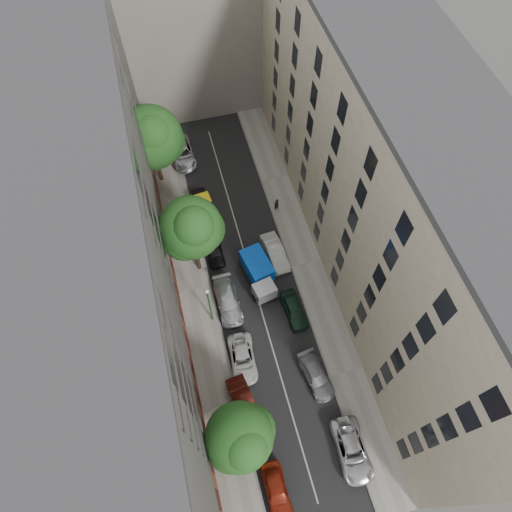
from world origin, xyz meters
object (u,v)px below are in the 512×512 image
object	(u,v)px
car_left_4	(215,250)
car_right_0	(352,450)
tarp_truck	(259,273)
tree_near	(241,438)
car_left_3	(228,301)
car_left_1	(244,403)
car_left_6	(182,153)
car_right_1	(316,376)
car_left_5	(203,205)
tree_mid	(192,230)
car_right_3	(275,252)
pedestrian	(276,204)
tree_far	(152,140)
car_right_2	(294,310)
car_left_2	(243,359)
car_left_0	(277,491)
lamp_post	(209,302)

from	to	relation	value
car_left_4	car_right_0	world-z (taller)	car_right_0
tarp_truck	tree_near	xyz separation A→B (m)	(-5.10, -14.08, 3.67)
car_left_3	tree_near	xyz separation A→B (m)	(-1.70, -12.39, 4.25)
car_left_1	car_right_0	world-z (taller)	car_left_1
car_left_6	car_right_1	xyz separation A→B (m)	(6.40, -27.40, -0.10)
car_left_5	car_left_6	xyz separation A→B (m)	(-0.80, 7.60, 0.05)
car_left_3	car_left_6	xyz separation A→B (m)	(-0.80, 18.80, 0.01)
tree_near	tree_mid	size ratio (longest dim) A/B	0.75
car_right_1	car_right_3	world-z (taller)	car_right_3
car_left_3	pedestrian	distance (m)	11.76
tarp_truck	car_left_5	distance (m)	10.12
car_right_3	car_left_3	bearing A→B (deg)	-151.44
car_right_3	tree_far	xyz separation A→B (m)	(-9.10, 12.29, 5.44)
car_left_5	car_right_1	size ratio (longest dim) A/B	0.95
car_right_2	tree_mid	distance (m)	11.67
car_right_2	car_left_2	bearing A→B (deg)	-153.39
car_left_6	car_right_2	size ratio (longest dim) A/B	1.31
car_left_1	tree_near	xyz separation A→B (m)	(-0.90, -3.19, 4.24)
car_left_0	car_left_1	bearing A→B (deg)	96.70
car_right_0	tree_mid	distance (m)	21.62
car_left_5	car_right_1	world-z (taller)	car_left_5
car_left_3	car_left_6	size ratio (longest dim) A/B	0.94
car_left_0	car_left_4	distance (m)	21.58
car_left_0	car_right_1	bearing A→B (deg)	52.78
car_left_2	tree_near	xyz separation A→B (m)	(-1.70, -6.79, 4.34)
tarp_truck	car_right_3	distance (m)	3.10
tree_near	car_left_0	bearing A→B (deg)	-64.57
car_left_5	pedestrian	xyz separation A→B (m)	(7.30, -1.98, 0.23)
tree_far	car_right_2	bearing A→B (deg)	-63.79
pedestrian	car_left_4	bearing A→B (deg)	6.31
car_right_1	tree_near	world-z (taller)	tree_near
car_left_4	tree_far	distance (m)	12.36
car_left_5	car_left_0	bearing A→B (deg)	-96.92
car_left_4	car_right_3	distance (m)	5.88
car_left_1	pedestrian	size ratio (longest dim) A/B	2.92
car_left_3	lamp_post	size ratio (longest dim) A/B	0.85
tree_far	tree_mid	bearing A→B (deg)	-81.35
tree_mid	car_left_4	bearing A→B (deg)	38.08
car_left_0	car_left_6	size ratio (longest dim) A/B	0.79
tarp_truck	car_left_6	world-z (taller)	tarp_truck
car_left_6	tree_mid	world-z (taller)	tree_mid
car_right_0	pedestrian	size ratio (longest dim) A/B	3.27
tarp_truck	car_left_3	world-z (taller)	tarp_truck
car_left_1	tree_mid	size ratio (longest dim) A/B	0.45
car_left_1	car_left_6	xyz separation A→B (m)	(0.00, 28.00, -0.00)
car_right_2	car_right_3	size ratio (longest dim) A/B	0.91
car_left_1	car_right_0	distance (m)	9.12
tarp_truck	tree_near	bearing A→B (deg)	-121.38
car_right_2	tree_far	world-z (taller)	tree_far
car_left_4	car_left_6	world-z (taller)	car_left_6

